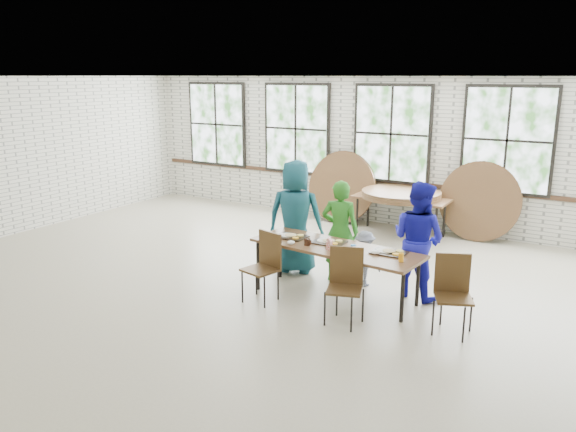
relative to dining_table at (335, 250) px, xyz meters
name	(u,v)px	position (x,y,z in m)	size (l,w,h in m)	color
room	(392,136)	(-0.80, 4.11, 1.14)	(12.00, 12.00, 12.00)	#B2A68D
dining_table	(335,250)	(0.00, 0.00, 0.00)	(2.47, 1.04, 0.74)	brown
chair_near_left	(265,261)	(-0.79, -0.56, -0.13)	(0.50, 0.49, 0.95)	#462F17
chair_near_right	(345,279)	(0.45, -0.63, -0.13)	(0.53, 0.52, 0.95)	#462F17
chair_spare	(453,287)	(1.67, -0.21, -0.13)	(0.55, 0.54, 0.95)	#462F17
adult_teal	(295,217)	(-1.01, 0.65, 0.20)	(0.87, 0.56, 1.78)	#1B6066
adult_green	(340,231)	(-0.25, 0.65, 0.08)	(0.56, 0.37, 1.53)	#28741F
toddler	(364,258)	(0.16, 0.65, -0.28)	(0.53, 0.31, 0.82)	#111C36
adult_blue	(418,240)	(0.94, 0.65, 0.13)	(0.79, 0.62, 1.63)	#1718A7
storage_table	(401,200)	(-0.33, 3.50, 0.00)	(1.80, 0.76, 0.74)	brown
tabletop_clutter	(340,246)	(0.08, -0.04, 0.08)	(2.00, 0.60, 0.11)	black
round_tops_stacked	(401,194)	(-0.33, 3.50, 0.12)	(1.50, 1.50, 0.13)	brown
round_tops_leaning	(384,192)	(-0.83, 3.89, 0.05)	(4.32, 0.47, 1.48)	brown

